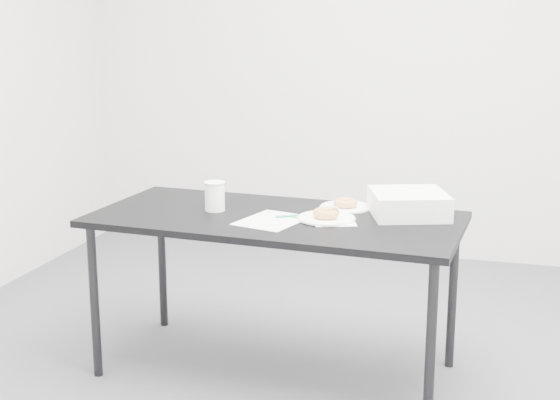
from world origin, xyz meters
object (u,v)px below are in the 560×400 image
(plate_near, at_px, (326,218))
(coffee_cup, at_px, (215,196))
(pen, at_px, (291,216))
(table, at_px, (276,228))
(scorecard, at_px, (272,220))
(plate_far, at_px, (345,207))
(donut_far, at_px, (346,203))
(bakery_box, at_px, (409,204))
(donut_near, at_px, (326,213))

(plate_near, bearing_deg, coffee_cup, 177.40)
(pen, relative_size, plate_near, 0.56)
(table, xyz_separation_m, scorecard, (0.01, -0.08, 0.06))
(plate_near, xyz_separation_m, plate_far, (0.04, 0.23, -0.00))
(donut_far, height_order, bakery_box, bakery_box)
(table, relative_size, bakery_box, 5.19)
(plate_near, distance_m, coffee_cup, 0.52)
(scorecard, height_order, donut_near, donut_near)
(pen, bearing_deg, coffee_cup, 147.96)
(donut_near, bearing_deg, pen, -179.15)
(scorecard, relative_size, plate_near, 1.20)
(table, bearing_deg, plate_near, 2.99)
(plate_near, xyz_separation_m, donut_far, (0.04, 0.23, 0.02))
(scorecard, relative_size, donut_near, 2.56)
(donut_near, relative_size, coffee_cup, 0.88)
(pen, xyz_separation_m, bakery_box, (0.48, 0.17, 0.05))
(donut_far, bearing_deg, plate_near, -98.78)
(pen, distance_m, donut_near, 0.15)
(plate_far, bearing_deg, donut_near, -98.78)
(table, distance_m, coffee_cup, 0.31)
(table, height_order, pen, pen)
(scorecard, bearing_deg, donut_far, 65.72)
(donut_far, bearing_deg, table, -138.57)
(scorecard, distance_m, plate_near, 0.23)
(table, relative_size, scorecard, 5.49)
(table, bearing_deg, plate_far, 45.02)
(donut_near, height_order, plate_far, donut_near)
(pen, xyz_separation_m, donut_near, (0.15, 0.00, 0.02))
(plate_near, bearing_deg, plate_far, 81.22)
(donut_far, bearing_deg, donut_near, -98.78)
(scorecard, distance_m, donut_far, 0.40)
(table, bearing_deg, donut_near, 2.99)
(scorecard, relative_size, plate_far, 1.28)
(plate_far, xyz_separation_m, donut_far, (0.00, 0.00, 0.02))
(pen, distance_m, plate_far, 0.30)
(pen, relative_size, donut_near, 1.19)
(table, distance_m, plate_far, 0.35)
(plate_far, distance_m, donut_far, 0.02)
(donut_near, xyz_separation_m, coffee_cup, (-0.51, 0.02, 0.04))
(bakery_box, bearing_deg, table, 178.31)
(donut_near, relative_size, plate_far, 0.50)
(pen, bearing_deg, plate_far, 23.10)
(table, xyz_separation_m, pen, (0.07, -0.00, 0.06))
(table, xyz_separation_m, plate_far, (0.26, 0.23, 0.06))
(table, bearing_deg, coffee_cup, 179.42)
(scorecard, distance_m, coffee_cup, 0.32)
(donut_far, bearing_deg, scorecard, -129.31)
(scorecard, relative_size, coffee_cup, 2.25)
(bakery_box, bearing_deg, coffee_cup, 171.19)
(donut_near, xyz_separation_m, donut_far, (0.04, 0.23, -0.00))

